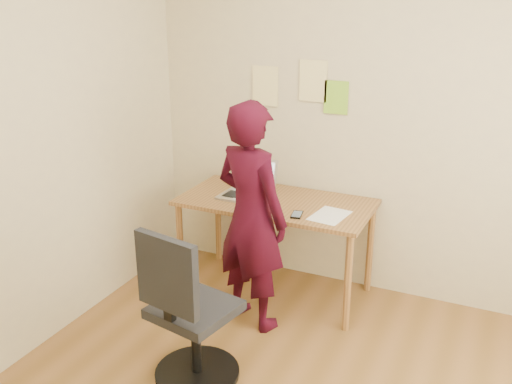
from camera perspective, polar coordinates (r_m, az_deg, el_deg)
The scene contains 10 objects.
room at distance 2.54m, azimuth 3.25°, elevation 0.06°, with size 3.58×3.58×2.78m.
desk at distance 4.20m, azimuth 1.98°, elevation -1.95°, with size 1.40×0.70×0.74m.
laptop at distance 4.24m, azimuth -0.81°, elevation 0.32°, with size 0.38×0.34×0.26m.
paper_sheet at distance 3.92m, azimuth 7.38°, elevation -2.34°, with size 0.21×0.31×0.00m, color white.
phone at distance 3.90m, azimuth 4.11°, elevation -2.27°, with size 0.09×0.15×0.01m.
wall_note_left at distance 4.39m, azimuth 0.92°, elevation 10.56°, with size 0.21×0.00×0.30m, color #F9E595.
wall_note_mid at distance 4.24m, azimuth 5.74°, elevation 10.99°, with size 0.21×0.00×0.30m, color #F9E595.
wall_note_right at distance 4.21m, azimuth 8.01°, elevation 9.34°, with size 0.18×0.00×0.24m, color #8CD02E.
office_chair at distance 3.36m, azimuth -6.86°, elevation -12.49°, with size 0.51×0.52×0.98m.
person at distance 3.76m, azimuth -0.48°, elevation -2.49°, with size 0.57×0.37×1.56m, color #320614.
Camera 1 is at (0.87, -2.23, 2.20)m, focal length 40.00 mm.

